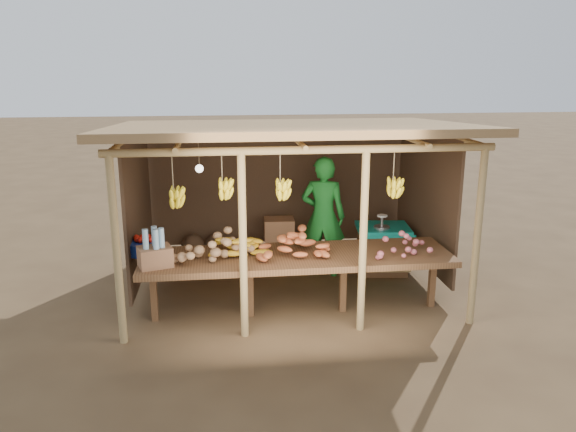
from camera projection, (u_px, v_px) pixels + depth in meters
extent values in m
plane|color=brown|center=(288.00, 285.00, 8.19)|extent=(60.00, 60.00, 0.00)
cylinder|color=tan|center=(117.00, 252.00, 6.22)|extent=(0.09, 0.09, 2.20)
cylinder|color=tan|center=(477.00, 238.00, 6.71)|extent=(0.09, 0.09, 2.20)
cylinder|color=tan|center=(148.00, 193.00, 9.09)|extent=(0.09, 0.09, 2.20)
cylinder|color=tan|center=(399.00, 187.00, 9.59)|extent=(0.09, 0.09, 2.20)
cylinder|color=tan|center=(243.00, 247.00, 6.38)|extent=(0.09, 0.09, 2.20)
cylinder|color=tan|center=(363.00, 243.00, 6.55)|extent=(0.09, 0.09, 2.20)
cylinder|color=tan|center=(305.00, 150.00, 6.18)|extent=(4.40, 0.09, 0.09)
cylinder|color=tan|center=(277.00, 124.00, 9.06)|extent=(4.40, 0.09, 0.09)
cube|color=#9A7448|center=(288.00, 128.00, 7.60)|extent=(4.70, 3.50, 0.28)
cube|color=#4A3422|center=(277.00, 184.00, 9.29)|extent=(4.20, 0.04, 1.98)
cube|color=#4A3422|center=(138.00, 206.00, 7.82)|extent=(0.04, 2.40, 1.98)
cube|color=#4A3422|center=(425.00, 198.00, 8.31)|extent=(0.04, 2.40, 1.98)
cube|color=brown|center=(297.00, 257.00, 7.08)|extent=(3.90, 1.05, 0.08)
cube|color=brown|center=(154.00, 294.00, 6.97)|extent=(0.08, 0.08, 0.72)
cube|color=brown|center=(250.00, 289.00, 7.11)|extent=(0.08, 0.08, 0.72)
cube|color=brown|center=(343.00, 285.00, 7.25)|extent=(0.08, 0.08, 0.72)
cube|color=brown|center=(432.00, 281.00, 7.39)|extent=(0.08, 0.08, 0.72)
cylinder|color=navy|center=(146.00, 247.00, 7.09)|extent=(0.46, 0.46, 0.16)
cube|color=brown|center=(155.00, 257.00, 6.62)|extent=(0.45, 0.40, 0.24)
imported|color=#1B7A28|center=(323.00, 216.00, 8.42)|extent=(0.76, 0.61, 1.82)
cube|color=brown|center=(382.00, 251.00, 8.69)|extent=(0.78, 0.69, 0.66)
cube|color=#0C847B|center=(383.00, 228.00, 8.59)|extent=(0.87, 0.77, 0.07)
cube|color=brown|center=(279.00, 252.00, 9.00)|extent=(0.51, 0.43, 0.37)
cube|color=brown|center=(279.00, 230.00, 8.90)|extent=(0.51, 0.43, 0.37)
cube|color=brown|center=(247.00, 254.00, 8.94)|extent=(0.51, 0.43, 0.37)
ellipsoid|color=#4A3422|center=(193.00, 248.00, 9.11)|extent=(0.41, 0.41, 0.56)
ellipsoid|color=#4A3422|center=(216.00, 247.00, 9.15)|extent=(0.41, 0.41, 0.56)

